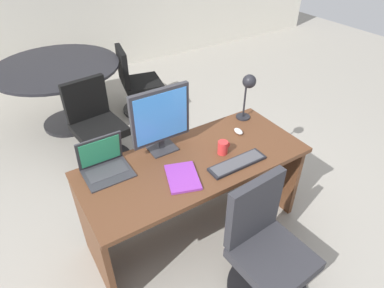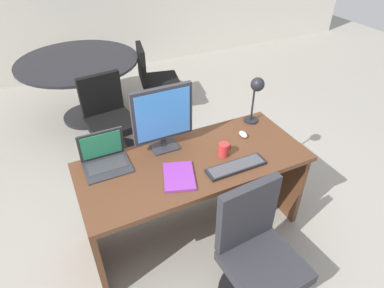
{
  "view_description": "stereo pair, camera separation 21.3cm",
  "coord_description": "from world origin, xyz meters",
  "px_view_note": "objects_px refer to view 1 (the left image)",
  "views": [
    {
      "loc": [
        -1.0,
        -1.55,
        2.23
      ],
      "look_at": [
        0.0,
        0.04,
        0.86
      ],
      "focal_mm": 30.93,
      "sensor_mm": 36.0,
      "label": 1
    },
    {
      "loc": [
        -0.82,
        -1.66,
        2.23
      ],
      "look_at": [
        0.0,
        0.04,
        0.86
      ],
      "focal_mm": 30.93,
      "sensor_mm": 36.0,
      "label": 2
    }
  ],
  "objects_px": {
    "monitor": "(161,118)",
    "coffee_mug": "(223,147)",
    "meeting_chair_near": "(98,131)",
    "meeting_chair_far": "(138,87)",
    "keyboard": "(237,163)",
    "office_chair": "(266,254)",
    "meeting_table": "(60,80)",
    "book": "(183,177)",
    "mouse": "(238,131)",
    "desk_lamp": "(248,87)",
    "desk": "(191,179)",
    "laptop": "(103,161)"
  },
  "relations": [
    {
      "from": "laptop",
      "to": "meeting_chair_far",
      "type": "distance_m",
      "value": 2.11
    },
    {
      "from": "meeting_table",
      "to": "meeting_chair_far",
      "type": "height_order",
      "value": "meeting_chair_far"
    },
    {
      "from": "laptop",
      "to": "mouse",
      "type": "height_order",
      "value": "laptop"
    },
    {
      "from": "monitor",
      "to": "coffee_mug",
      "type": "distance_m",
      "value": 0.5
    },
    {
      "from": "desk_lamp",
      "to": "meeting_chair_far",
      "type": "bearing_deg",
      "value": 96.89
    },
    {
      "from": "desk",
      "to": "laptop",
      "type": "bearing_deg",
      "value": 161.08
    },
    {
      "from": "meeting_chair_far",
      "to": "book",
      "type": "bearing_deg",
      "value": -106.12
    },
    {
      "from": "desk",
      "to": "office_chair",
      "type": "distance_m",
      "value": 0.76
    },
    {
      "from": "monitor",
      "to": "meeting_chair_far",
      "type": "distance_m",
      "value": 2.0
    },
    {
      "from": "laptop",
      "to": "desk_lamp",
      "type": "xyz_separation_m",
      "value": [
        1.24,
        -0.0,
        0.22
      ]
    },
    {
      "from": "book",
      "to": "coffee_mug",
      "type": "distance_m",
      "value": 0.4
    },
    {
      "from": "meeting_chair_near",
      "to": "keyboard",
      "type": "bearing_deg",
      "value": -70.21
    },
    {
      "from": "office_chair",
      "to": "meeting_chair_near",
      "type": "bearing_deg",
      "value": 102.73
    },
    {
      "from": "mouse",
      "to": "meeting_chair_near",
      "type": "distance_m",
      "value": 1.52
    },
    {
      "from": "book",
      "to": "meeting_chair_near",
      "type": "xyz_separation_m",
      "value": [
        -0.15,
        1.44,
        -0.4
      ]
    },
    {
      "from": "monitor",
      "to": "laptop",
      "type": "xyz_separation_m",
      "value": [
        -0.45,
        0.01,
        -0.2
      ]
    },
    {
      "from": "mouse",
      "to": "book",
      "type": "bearing_deg",
      "value": -161.38
    },
    {
      "from": "meeting_chair_far",
      "to": "desk_lamp",
      "type": "bearing_deg",
      "value": -83.11
    },
    {
      "from": "meeting_table",
      "to": "desk",
      "type": "bearing_deg",
      "value": -78.92
    },
    {
      "from": "meeting_table",
      "to": "monitor",
      "type": "bearing_deg",
      "value": -81.65
    },
    {
      "from": "keyboard",
      "to": "monitor",
      "type": "bearing_deg",
      "value": 129.29
    },
    {
      "from": "monitor",
      "to": "keyboard",
      "type": "relative_size",
      "value": 1.14
    },
    {
      "from": "coffee_mug",
      "to": "monitor",
      "type": "bearing_deg",
      "value": 141.88
    },
    {
      "from": "coffee_mug",
      "to": "book",
      "type": "bearing_deg",
      "value": -168.63
    },
    {
      "from": "laptop",
      "to": "meeting_chair_near",
      "type": "xyz_separation_m",
      "value": [
        0.26,
        1.08,
        -0.47
      ]
    },
    {
      "from": "book",
      "to": "meeting_table",
      "type": "xyz_separation_m",
      "value": [
        -0.25,
        2.33,
        -0.16
      ]
    },
    {
      "from": "keyboard",
      "to": "desk_lamp",
      "type": "relative_size",
      "value": 1.08
    },
    {
      "from": "coffee_mug",
      "to": "office_chair",
      "type": "distance_m",
      "value": 0.79
    },
    {
      "from": "mouse",
      "to": "desk_lamp",
      "type": "distance_m",
      "value": 0.36
    },
    {
      "from": "monitor",
      "to": "book",
      "type": "height_order",
      "value": "monitor"
    },
    {
      "from": "mouse",
      "to": "office_chair",
      "type": "height_order",
      "value": "office_chair"
    },
    {
      "from": "office_chair",
      "to": "meeting_table",
      "type": "relative_size",
      "value": 0.64
    },
    {
      "from": "mouse",
      "to": "meeting_chair_far",
      "type": "height_order",
      "value": "meeting_chair_far"
    },
    {
      "from": "book",
      "to": "coffee_mug",
      "type": "height_order",
      "value": "coffee_mug"
    },
    {
      "from": "meeting_table",
      "to": "coffee_mug",
      "type": "bearing_deg",
      "value": -74.06
    },
    {
      "from": "mouse",
      "to": "meeting_table",
      "type": "bearing_deg",
      "value": 113.17
    },
    {
      "from": "book",
      "to": "meeting_chair_near",
      "type": "bearing_deg",
      "value": 95.95
    },
    {
      "from": "laptop",
      "to": "book",
      "type": "distance_m",
      "value": 0.55
    },
    {
      "from": "coffee_mug",
      "to": "meeting_table",
      "type": "relative_size",
      "value": 0.07
    },
    {
      "from": "mouse",
      "to": "office_chair",
      "type": "xyz_separation_m",
      "value": [
        -0.35,
        -0.78,
        -0.42
      ]
    },
    {
      "from": "book",
      "to": "meeting_chair_near",
      "type": "distance_m",
      "value": 1.5
    },
    {
      "from": "desk",
      "to": "mouse",
      "type": "distance_m",
      "value": 0.54
    },
    {
      "from": "desk",
      "to": "meeting_table",
      "type": "bearing_deg",
      "value": 101.08
    },
    {
      "from": "meeting_chair_near",
      "to": "desk_lamp",
      "type": "bearing_deg",
      "value": -47.55
    },
    {
      "from": "office_chair",
      "to": "meeting_chair_near",
      "type": "relative_size",
      "value": 1.02
    },
    {
      "from": "meeting_chair_near",
      "to": "meeting_chair_far",
      "type": "bearing_deg",
      "value": 42.53
    },
    {
      "from": "keyboard",
      "to": "desk",
      "type": "bearing_deg",
      "value": 131.9
    },
    {
      "from": "keyboard",
      "to": "mouse",
      "type": "height_order",
      "value": "mouse"
    },
    {
      "from": "desk_lamp",
      "to": "meeting_chair_near",
      "type": "xyz_separation_m",
      "value": [
        -0.99,
        1.08,
        -0.69
      ]
    },
    {
      "from": "laptop",
      "to": "keyboard",
      "type": "relative_size",
      "value": 0.72
    }
  ]
}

